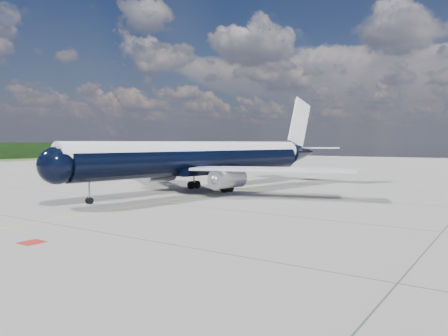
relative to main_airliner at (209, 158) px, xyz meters
The scene contains 4 objects.
ground 8.21m from the main_airliner, 68.65° to the left, with size 320.00×320.00×0.00m, color gray.
taxiway_centerline 5.46m from the main_airliner, 27.24° to the left, with size 0.16×160.00×0.01m, color yellow.
red_marking 35.30m from the main_airliner, 74.67° to the right, with size 1.60×1.60×0.01m, color maroon.
main_airliner is the anchor object (origin of this frame).
Camera 1 is at (34.78, -27.37, 6.97)m, focal length 35.00 mm.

